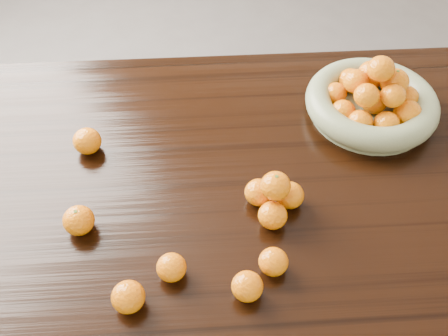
{
  "coord_description": "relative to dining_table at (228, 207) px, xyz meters",
  "views": [
    {
      "loc": [
        -0.05,
        -0.74,
        1.64
      ],
      "look_at": [
        -0.01,
        -0.02,
        0.83
      ],
      "focal_mm": 40.0,
      "sensor_mm": 36.0,
      "label": 1
    }
  ],
  "objects": [
    {
      "name": "ground",
      "position": [
        0.0,
        0.0,
        -0.66
      ],
      "size": [
        5.0,
        5.0,
        0.0
      ],
      "primitive_type": "plane",
      "color": "#4C4947",
      "rests_on": "ground"
    },
    {
      "name": "dining_table",
      "position": [
        0.0,
        0.0,
        0.0
      ],
      "size": [
        2.0,
        1.0,
        0.75
      ],
      "color": "black",
      "rests_on": "ground"
    },
    {
      "name": "fruit_bowl",
      "position": [
        0.39,
        0.22,
        0.14
      ],
      "size": [
        0.34,
        0.34,
        0.17
      ],
      "rotation": [
        0.0,
        0.0,
        -0.23
      ],
      "color": "gray",
      "rests_on": "dining_table"
    },
    {
      "name": "orange_pyramid",
      "position": [
        0.1,
        -0.08,
        0.13
      ],
      "size": [
        0.13,
        0.13,
        0.11
      ],
      "rotation": [
        0.0,
        0.0,
        -0.18
      ],
      "color": "orange",
      "rests_on": "dining_table"
    },
    {
      "name": "loose_orange_0",
      "position": [
        -0.32,
        -0.11,
        0.12
      ],
      "size": [
        0.07,
        0.07,
        0.06
      ],
      "primitive_type": "ellipsoid",
      "color": "orange",
      "rests_on": "dining_table"
    },
    {
      "name": "loose_orange_1",
      "position": [
        -0.13,
        -0.23,
        0.12
      ],
      "size": [
        0.06,
        0.06,
        0.06
      ],
      "primitive_type": "ellipsoid",
      "color": "orange",
      "rests_on": "dining_table"
    },
    {
      "name": "loose_orange_2",
      "position": [
        0.02,
        -0.28,
        0.12
      ],
      "size": [
        0.06,
        0.06,
        0.06
      ],
      "primitive_type": "ellipsoid",
      "color": "orange",
      "rests_on": "dining_table"
    },
    {
      "name": "loose_orange_3",
      "position": [
        -0.33,
        0.13,
        0.12
      ],
      "size": [
        0.07,
        0.07,
        0.06
      ],
      "primitive_type": "ellipsoid",
      "color": "orange",
      "rests_on": "dining_table"
    },
    {
      "name": "loose_orange_4",
      "position": [
        0.08,
        -0.23,
        0.12
      ],
      "size": [
        0.06,
        0.06,
        0.06
      ],
      "primitive_type": "ellipsoid",
      "color": "orange",
      "rests_on": "dining_table"
    },
    {
      "name": "loose_orange_5",
      "position": [
        -0.21,
        -0.29,
        0.12
      ],
      "size": [
        0.06,
        0.06,
        0.06
      ],
      "primitive_type": "ellipsoid",
      "color": "orange",
      "rests_on": "dining_table"
    }
  ]
}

